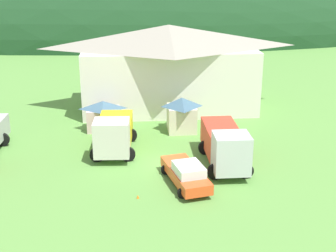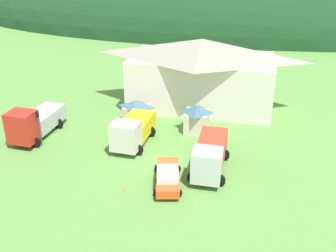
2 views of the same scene
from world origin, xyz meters
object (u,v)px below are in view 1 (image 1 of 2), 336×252
at_px(flatbed_truck_yellow, 114,133).
at_px(service_pickup_orange, 186,173).
at_px(play_shed_pink, 103,115).
at_px(depot_building, 169,66).
at_px(traffic_cone_near_pickup, 138,198).
at_px(tow_truck_silver, 225,144).
at_px(play_shed_cream, 182,114).

bearing_deg(flatbed_truck_yellow, service_pickup_orange, 41.46).
bearing_deg(play_shed_pink, depot_building, 44.47).
bearing_deg(traffic_cone_near_pickup, play_shed_pink, 101.28).
relative_size(depot_building, tow_truck_silver, 2.48).
distance_m(depot_building, play_shed_cream, 7.52).
xyz_separation_m(flatbed_truck_yellow, traffic_cone_near_pickup, (1.57, -7.80, -1.60)).
bearing_deg(play_shed_pink, play_shed_cream, -6.98).
bearing_deg(tow_truck_silver, play_shed_pink, -132.50).
height_order(depot_building, traffic_cone_near_pickup, depot_building).
bearing_deg(traffic_cone_near_pickup, tow_truck_silver, 34.64).
height_order(play_shed_pink, traffic_cone_near_pickup, play_shed_pink).
bearing_deg(play_shed_cream, depot_building, 94.09).
distance_m(play_shed_cream, flatbed_truck_yellow, 7.20).
distance_m(depot_building, tow_truck_silver, 15.14).
distance_m(depot_building, flatbed_truck_yellow, 12.76).
bearing_deg(depot_building, service_pickup_orange, -91.45).
relative_size(play_shed_cream, service_pickup_orange, 0.53).
height_order(depot_building, flatbed_truck_yellow, depot_building).
xyz_separation_m(play_shed_cream, tow_truck_silver, (2.22, -7.66, 0.10)).
bearing_deg(flatbed_truck_yellow, depot_building, 158.48).
xyz_separation_m(depot_building, traffic_cone_near_pickup, (-3.70, -19.10, -4.28)).
relative_size(play_shed_pink, flatbed_truck_yellow, 0.45).
distance_m(play_shed_pink, flatbed_truck_yellow, 5.24).
bearing_deg(service_pickup_orange, play_shed_pink, -164.71).
xyz_separation_m(depot_building, play_shed_pink, (-6.28, -6.17, -2.91)).
relative_size(play_shed_cream, traffic_cone_near_pickup, 6.36).
height_order(play_shed_pink, service_pickup_orange, play_shed_pink).
height_order(play_shed_cream, service_pickup_orange, play_shed_cream).
bearing_deg(depot_building, tow_truck_silver, -79.48).
relative_size(play_shed_cream, flatbed_truck_yellow, 0.44).
xyz_separation_m(flatbed_truck_yellow, tow_truck_silver, (8.00, -3.36, 0.06)).
height_order(play_shed_cream, traffic_cone_near_pickup, play_shed_cream).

